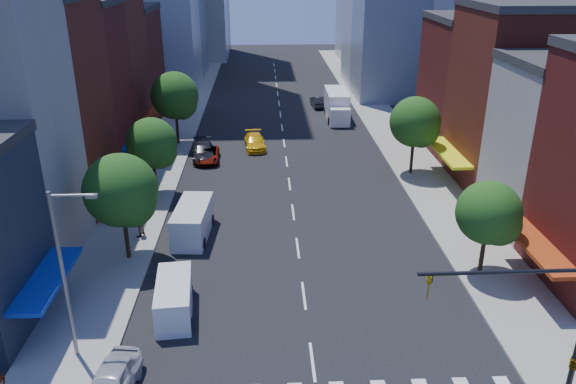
# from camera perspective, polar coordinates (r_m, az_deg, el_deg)

# --- Properties ---
(ground) EXTENTS (220.00, 220.00, 0.00)m
(ground) POSITION_cam_1_polar(r_m,az_deg,el_deg) (29.64, 2.50, -16.85)
(ground) COLOR black
(ground) RESTS_ON ground
(sidewalk_left) EXTENTS (5.00, 120.00, 0.15)m
(sidewalk_left) POSITION_cam_1_polar(r_m,az_deg,el_deg) (66.26, -11.47, 5.87)
(sidewalk_left) COLOR gray
(sidewalk_left) RESTS_ON ground
(sidewalk_right) EXTENTS (5.00, 120.00, 0.15)m
(sidewalk_right) POSITION_cam_1_polar(r_m,az_deg,el_deg) (67.12, 10.25, 6.18)
(sidewalk_right) COLOR gray
(sidewalk_right) RESTS_ON ground
(bldg_left_2) EXTENTS (12.00, 9.00, 16.00)m
(bldg_left_2) POSITION_cam_1_polar(r_m,az_deg,el_deg) (48.32, -25.59, 7.56)
(bldg_left_2) COLOR maroon
(bldg_left_2) RESTS_ON ground
(bldg_left_3) EXTENTS (12.00, 8.00, 15.00)m
(bldg_left_3) POSITION_cam_1_polar(r_m,az_deg,el_deg) (56.15, -22.37, 9.43)
(bldg_left_3) COLOR #571915
(bldg_left_3) RESTS_ON ground
(bldg_left_4) EXTENTS (12.00, 9.00, 17.00)m
(bldg_left_4) POSITION_cam_1_polar(r_m,az_deg,el_deg) (63.89, -20.11, 12.12)
(bldg_left_4) COLOR maroon
(bldg_left_4) RESTS_ON ground
(bldg_left_5) EXTENTS (12.00, 10.00, 13.00)m
(bldg_left_5) POSITION_cam_1_polar(r_m,az_deg,el_deg) (73.22, -17.82, 12.03)
(bldg_left_5) COLOR #571915
(bldg_left_5) RESTS_ON ground
(bldg_right_2) EXTENTS (12.00, 10.00, 15.00)m
(bldg_right_2) POSITION_cam_1_polar(r_m,az_deg,el_deg) (53.42, 23.55, 8.63)
(bldg_right_2) COLOR maroon
(bldg_right_2) RESTS_ON ground
(bldg_right_3) EXTENTS (12.00, 10.00, 13.00)m
(bldg_right_3) POSITION_cam_1_polar(r_m,az_deg,el_deg) (62.54, 19.59, 10.10)
(bldg_right_3) COLOR #571915
(bldg_right_3) RESTS_ON ground
(traffic_signal) EXTENTS (7.24, 2.24, 8.00)m
(traffic_signal) POSITION_cam_1_polar(r_m,az_deg,el_deg) (26.44, 26.32, -13.85)
(traffic_signal) COLOR black
(traffic_signal) RESTS_ON sidewalk_right
(streetlight) EXTENTS (2.25, 0.25, 9.00)m
(streetlight) POSITION_cam_1_polar(r_m,az_deg,el_deg) (28.95, -21.65, -7.05)
(streetlight) COLOR slate
(streetlight) RESTS_ON sidewalk_left
(tree_left_near) EXTENTS (4.80, 4.80, 7.30)m
(tree_left_near) POSITION_cam_1_polar(r_m,az_deg,el_deg) (37.55, -16.40, -0.11)
(tree_left_near) COLOR black
(tree_left_near) RESTS_ON sidewalk_left
(tree_left_mid) EXTENTS (4.20, 4.20, 6.65)m
(tree_left_mid) POSITION_cam_1_polar(r_m,az_deg,el_deg) (47.75, -13.50, 4.67)
(tree_left_mid) COLOR black
(tree_left_mid) RESTS_ON sidewalk_left
(tree_left_far) EXTENTS (5.00, 5.00, 7.75)m
(tree_left_far) POSITION_cam_1_polar(r_m,az_deg,el_deg) (60.88, -11.29, 9.40)
(tree_left_far) COLOR black
(tree_left_far) RESTS_ON sidewalk_left
(tree_right_near) EXTENTS (4.00, 4.00, 6.20)m
(tree_right_near) POSITION_cam_1_polar(r_m,az_deg,el_deg) (36.73, 19.93, -2.26)
(tree_right_near) COLOR black
(tree_right_near) RESTS_ON sidewalk_right
(tree_right_far) EXTENTS (4.60, 4.60, 7.20)m
(tree_right_far) POSITION_cam_1_polar(r_m,az_deg,el_deg) (52.50, 12.94, 6.74)
(tree_right_far) COLOR black
(tree_right_far) RESTS_ON sidewalk_right
(parked_car_front) EXTENTS (2.44, 4.84, 1.58)m
(parked_car_front) POSITION_cam_1_polar(r_m,az_deg,el_deg) (28.45, -17.56, -18.04)
(parked_car_front) COLOR #BCBCC1
(parked_car_front) RESTS_ON ground
(parked_car_second) EXTENTS (2.22, 4.95, 1.58)m
(parked_car_second) POSITION_cam_1_polar(r_m,az_deg,el_deg) (42.19, -9.50, -2.94)
(parked_car_second) COLOR black
(parked_car_second) RESTS_ON ground
(parked_car_third) EXTENTS (2.34, 4.78, 1.31)m
(parked_car_third) POSITION_cam_1_polar(r_m,az_deg,el_deg) (56.47, -8.14, 3.75)
(parked_car_third) COLOR #999999
(parked_car_third) RESTS_ON ground
(parked_car_rear) EXTENTS (2.86, 5.70, 1.59)m
(parked_car_rear) POSITION_cam_1_polar(r_m,az_deg,el_deg) (57.12, -8.60, 4.09)
(parked_car_rear) COLOR black
(parked_car_rear) RESTS_ON ground
(cargo_van_near) EXTENTS (2.35, 4.95, 2.04)m
(cargo_van_near) POSITION_cam_1_polar(r_m,az_deg,el_deg) (32.90, -11.50, -10.66)
(cargo_van_near) COLOR silver
(cargo_van_near) RESTS_ON ground
(cargo_van_far) EXTENTS (2.67, 5.76, 2.39)m
(cargo_van_far) POSITION_cam_1_polar(r_m,az_deg,el_deg) (41.17, -9.69, -3.03)
(cargo_van_far) COLOR silver
(cargo_van_far) RESTS_ON ground
(taxi) EXTENTS (2.49, 5.19, 1.46)m
(taxi) POSITION_cam_1_polar(r_m,az_deg,el_deg) (59.85, -3.38, 5.12)
(taxi) COLOR #E8AE0C
(taxi) RESTS_ON ground
(traffic_car_oncoming) EXTENTS (1.90, 4.49, 1.44)m
(traffic_car_oncoming) POSITION_cam_1_polar(r_m,az_deg,el_deg) (77.03, 3.06, 9.16)
(traffic_car_oncoming) COLOR black
(traffic_car_oncoming) RESTS_ON ground
(traffic_car_far) EXTENTS (2.04, 4.22, 1.39)m
(traffic_car_far) POSITION_cam_1_polar(r_m,az_deg,el_deg) (80.02, 4.31, 9.63)
(traffic_car_far) COLOR #999999
(traffic_car_far) RESTS_ON ground
(box_truck) EXTENTS (2.81, 8.56, 3.42)m
(box_truck) POSITION_cam_1_polar(r_m,az_deg,el_deg) (71.17, 4.99, 8.70)
(box_truck) COLOR white
(box_truck) RESTS_ON ground
(pedestrian_far) EXTENTS (1.07, 1.17, 1.93)m
(pedestrian_far) POSITION_cam_1_polar(r_m,az_deg,el_deg) (41.88, -14.97, -3.14)
(pedestrian_far) COLOR #999999
(pedestrian_far) RESTS_ON sidewalk_left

